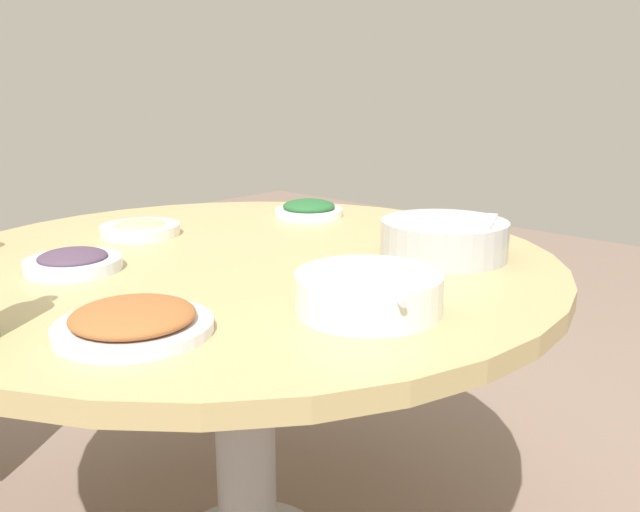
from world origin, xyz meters
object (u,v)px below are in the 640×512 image
at_px(rice_bowl, 444,238).
at_px(round_dining_table, 241,305).
at_px(dish_stirfry, 133,321).
at_px(soup_bowl, 368,294).
at_px(dish_greens, 309,209).
at_px(dish_eggplant, 73,261).
at_px(dish_noodles, 140,229).

bearing_deg(rice_bowl, round_dining_table, 132.94).
relative_size(rice_bowl, dish_stirfry, 1.13).
bearing_deg(soup_bowl, round_dining_table, 78.07).
height_order(soup_bowl, dish_stirfry, soup_bowl).
bearing_deg(round_dining_table, dish_greens, 25.04).
relative_size(soup_bowl, dish_eggplant, 1.27).
bearing_deg(rice_bowl, dish_stirfry, 172.15).
distance_m(soup_bowl, dish_noodles, 0.78).
bearing_deg(dish_greens, rice_bowl, -103.90).
xyz_separation_m(round_dining_table, dish_eggplant, (-0.30, 0.17, 0.13)).
relative_size(rice_bowl, dish_eggplant, 1.42).
xyz_separation_m(soup_bowl, dish_greens, (0.53, 0.63, -0.01)).
distance_m(soup_bowl, dish_stirfry, 0.38).
distance_m(round_dining_table, dish_eggplant, 0.37).
xyz_separation_m(rice_bowl, dish_stirfry, (-0.72, 0.10, -0.02)).
bearing_deg(dish_noodles, rice_bowl, -64.26).
xyz_separation_m(rice_bowl, soup_bowl, (-0.40, -0.10, -0.01)).
distance_m(rice_bowl, soup_bowl, 0.41).
relative_size(round_dining_table, soup_bowl, 5.61).
xyz_separation_m(round_dining_table, dish_greens, (0.44, 0.20, 0.13)).
relative_size(rice_bowl, dish_noodles, 1.41).
height_order(rice_bowl, dish_stirfry, rice_bowl).
height_order(rice_bowl, dish_noodles, rice_bowl).
xyz_separation_m(dish_stirfry, dish_greens, (0.85, 0.43, 0.00)).
distance_m(rice_bowl, dish_noodles, 0.75).
bearing_deg(dish_eggplant, dish_greens, 2.37).
height_order(dish_noodles, dish_greens, dish_greens).
bearing_deg(rice_bowl, dish_greens, 76.10).
distance_m(dish_noodles, dish_greens, 0.48).
xyz_separation_m(dish_eggplant, dish_greens, (0.73, 0.03, 0.00)).
height_order(dish_stirfry, dish_eggplant, dish_stirfry).
xyz_separation_m(round_dining_table, dish_stirfry, (-0.41, -0.23, 0.13)).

